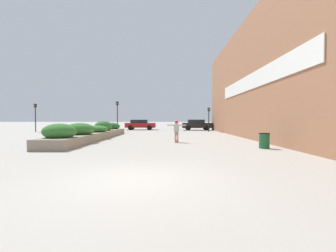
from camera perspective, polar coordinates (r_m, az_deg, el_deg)
name	(u,v)px	position (r m, az deg, el deg)	size (l,w,h in m)	color
ground_plane	(133,180)	(6.02, -8.87, -13.35)	(300.00, 300.00, 0.00)	#ADA89E
building_wall_right	(259,74)	(18.33, 22.04, 12.23)	(0.67, 33.84, 9.93)	#9E6647
planter_box	(93,132)	(18.66, -18.45, -1.55)	(2.08, 14.22, 1.44)	gray
skateboard	(176,141)	(15.47, 2.17, -3.88)	(0.27, 0.65, 0.09)	maroon
skateboarder	(176,129)	(15.41, 2.17, -0.65)	(1.31, 0.24, 1.40)	tan
trash_bin	(264,141)	(13.20, 23.25, -3.43)	(0.56, 0.56, 0.84)	#1E5B33
car_leftmost	(197,125)	(33.46, 7.32, 0.38)	(4.37, 2.03, 1.55)	black
car_center_left	(263,124)	(39.27, 23.05, 0.45)	(4.41, 1.95, 1.59)	silver
car_center_right	(140,124)	(34.54, -7.04, 0.41)	(4.53, 2.05, 1.54)	maroon
traffic_light_left	(117,111)	(28.88, -12.75, 3.62)	(0.28, 0.30, 3.83)	black
traffic_light_right	(209,115)	(28.79, 10.33, 2.72)	(0.28, 0.30, 3.06)	black
traffic_light_far_left	(35,113)	(32.89, -30.65, 2.90)	(0.28, 0.30, 3.55)	black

